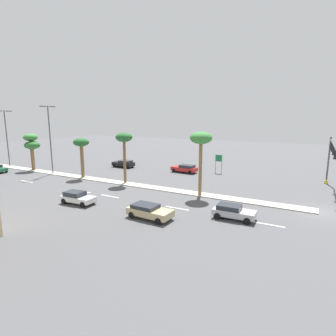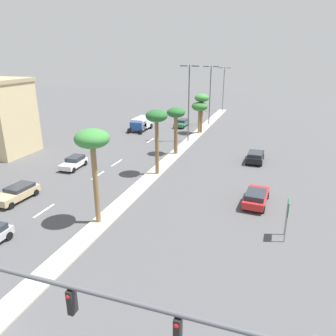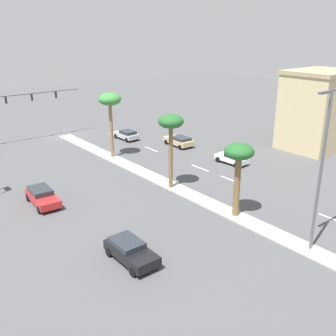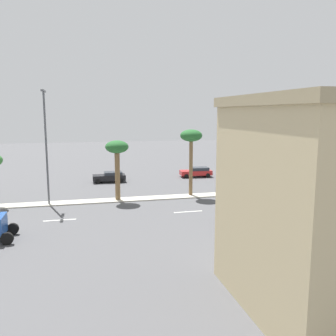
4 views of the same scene
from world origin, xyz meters
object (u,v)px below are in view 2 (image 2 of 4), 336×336
street_lamp_outboard (210,91)px  street_lamp_left (224,86)px  palm_tree_trailing (92,143)px  sedan_red_right (256,197)px  palm_tree_mid (157,120)px  palm_tree_right (200,107)px  directional_road_sign (288,212)px  sedan_green_left (182,123)px  palm_tree_inboard (202,101)px  street_lamp_center (189,98)px  sedan_white_mid (74,162)px  sedan_tan_leading (17,193)px  box_truck (141,123)px  sedan_black_trailing (255,156)px  palm_tree_far (176,116)px

street_lamp_outboard → street_lamp_left: bearing=90.8°
palm_tree_trailing → street_lamp_left: 57.18m
street_lamp_left → palm_tree_trailing: bearing=-90.3°
street_lamp_left → sedan_red_right: size_ratio=2.11×
palm_tree_trailing → sedan_red_right: size_ratio=1.68×
palm_tree_mid → palm_tree_right: bearing=90.5°
directional_road_sign → sedan_green_left: directional_road_sign is taller
palm_tree_mid → palm_tree_inboard: palm_tree_mid is taller
palm_tree_mid → palm_tree_inboard: 21.45m
street_lamp_center → street_lamp_outboard: bearing=87.9°
palm_tree_trailing → palm_tree_inboard: (0.66, 33.63, -1.29)m
directional_road_sign → street_lamp_outboard: 41.05m
street_lamp_center → sedan_white_mid: size_ratio=2.82×
palm_tree_right → sedan_green_left: bearing=134.9°
palm_tree_mid → sedan_tan_leading: bearing=-133.6°
sedan_red_right → box_truck: size_ratio=0.78×
palm_tree_inboard → sedan_black_trailing: (10.32, -13.13, -4.81)m
palm_tree_trailing → palm_tree_mid: palm_tree_trailing is taller
directional_road_sign → sedan_black_trailing: (-3.70, 18.04, -1.49)m
palm_tree_far → palm_tree_right: 12.62m
street_lamp_center → sedan_red_right: (12.02, -19.71, -5.96)m
palm_tree_inboard → box_truck: 11.56m
street_lamp_outboard → box_truck: size_ratio=1.81×
palm_tree_mid → street_lamp_center: street_lamp_center is taller
sedan_green_left → street_lamp_center: bearing=-68.0°
palm_tree_mid → box_truck: bearing=118.0°
palm_tree_trailing → sedan_red_right: bearing=32.8°
palm_tree_mid → palm_tree_inboard: bearing=89.9°
palm_tree_mid → box_truck: palm_tree_mid is taller
palm_tree_trailing → palm_tree_mid: size_ratio=1.06×
street_lamp_center → sedan_tan_leading: size_ratio=2.53×
sedan_red_right → sedan_tan_leading: (-21.75, -6.41, -0.03)m
street_lamp_left → sedan_tan_leading: bearing=-100.1°
palm_tree_mid → street_lamp_left: bearing=90.4°
palm_tree_far → street_lamp_outboard: (0.30, 20.33, 1.10)m
palm_tree_trailing → box_truck: size_ratio=1.30×
palm_tree_trailing → street_lamp_center: bearing=89.8°
street_lamp_center → sedan_red_right: 23.85m
palm_tree_far → street_lamp_left: street_lamp_left is taller
directional_road_sign → palm_tree_trailing: bearing=-170.5°
palm_tree_trailing → palm_tree_inboard: bearing=88.9°
street_lamp_center → street_lamp_left: 29.68m
street_lamp_center → street_lamp_outboard: (0.49, 13.28, -0.31)m
sedan_white_mid → directional_road_sign: bearing=-19.3°
street_lamp_outboard → street_lamp_left: street_lamp_outboard is taller
palm_tree_mid → sedan_red_right: (11.47, -4.41, -5.67)m
street_lamp_left → sedan_white_mid: size_ratio=2.43×
street_lamp_center → sedan_white_mid: bearing=-120.8°
palm_tree_right → sedan_white_mid: 24.60m
street_lamp_left → sedan_white_mid: bearing=-102.3°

